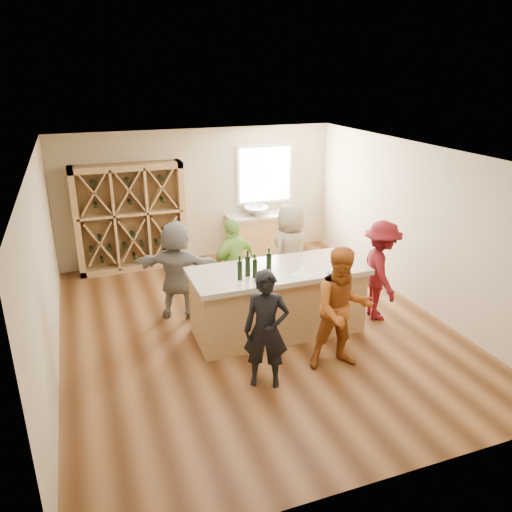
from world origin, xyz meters
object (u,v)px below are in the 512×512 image
object	(u,v)px
person_far_right	(291,253)
sink	(256,211)
wine_bottle_c	(248,266)
person_far_mid	(234,265)
wine_bottle_b	(240,270)
person_near_left	(266,330)
wine_bottle_e	(269,263)
wine_bottle_d	(255,268)
person_server	(380,271)
person_near_right	(342,309)
wine_rack	(131,218)
person_far_left	(177,270)
tasting_counter_base	(278,303)

from	to	relation	value
person_far_right	sink	bearing A→B (deg)	-122.28
wine_bottle_c	person_far_mid	xyz separation A→B (m)	(0.14, 1.12, -0.42)
wine_bottle_b	person_near_left	xyz separation A→B (m)	(0.00, -1.05, -0.42)
sink	person_near_left	bearing A→B (deg)	-108.61
wine_bottle_e	person_far_mid	xyz separation A→B (m)	(-0.19, 1.14, -0.43)
sink	person_far_mid	xyz separation A→B (m)	(-1.29, -2.44, -0.20)
wine_bottle_d	sink	bearing A→B (deg)	69.63
wine_bottle_b	person_near_left	distance (m)	1.13
person_near_left	person_far_mid	size ratio (longest dim) A/B	0.99
sink	person_near_left	distance (m)	4.98
person_server	person_near_left	bearing A→B (deg)	130.12
wine_bottle_c	person_near_left	world-z (taller)	person_near_left
sink	person_near_right	distance (m)	4.69
wine_rack	wine_bottle_b	xyz separation A→B (m)	(1.11, -3.73, 0.13)
wine_bottle_d	person_near_right	world-z (taller)	person_near_right
wine_bottle_b	person_server	distance (m)	2.49
sink	person_near_right	size ratio (longest dim) A/B	0.31
wine_bottle_b	wine_bottle_c	world-z (taller)	wine_bottle_c
wine_rack	wine_bottle_e	xyz separation A→B (m)	(1.59, -3.65, 0.14)
person_far_right	wine_rack	bearing A→B (deg)	-71.84
wine_rack	person_far_left	size ratio (longest dim) A/B	1.31
person_near_left	person_near_right	size ratio (longest dim) A/B	0.91
person_near_right	person_far_left	xyz separation A→B (m)	(-1.81, 2.28, -0.04)
person_server	wine_bottle_e	bearing A→B (deg)	105.31
sink	person_server	size ratio (longest dim) A/B	0.32
tasting_counter_base	person_far_mid	size ratio (longest dim) A/B	1.59
person_server	person_far_right	world-z (taller)	person_far_right
person_far_left	wine_bottle_b	bearing A→B (deg)	142.78
tasting_counter_base	person_near_left	xyz separation A→B (m)	(-0.68, -1.26, 0.31)
wine_bottle_c	sink	bearing A→B (deg)	68.05
person_server	person_near_right	bearing A→B (deg)	144.64
wine_rack	person_near_right	distance (m)	5.24
wine_bottle_e	person_far_mid	world-z (taller)	person_far_mid
tasting_counter_base	person_far_mid	world-z (taller)	person_far_mid
person_near_right	person_far_mid	bearing A→B (deg)	120.97
tasting_counter_base	person_far_mid	xyz separation A→B (m)	(-0.39, 1.02, 0.32)
wine_bottle_d	wine_bottle_b	bearing A→B (deg)	179.14
wine_bottle_b	person_near_right	world-z (taller)	person_near_right
tasting_counter_base	person_far_left	bearing A→B (deg)	141.46
person_near_left	person_server	distance (m)	2.70
wine_bottle_d	person_far_left	bearing A→B (deg)	124.96
wine_bottle_b	wine_bottle_e	bearing A→B (deg)	9.42
wine_bottle_e	person_far_right	size ratio (longest dim) A/B	0.18
person_server	person_far_mid	xyz separation A→B (m)	(-2.16, 1.14, -0.03)
tasting_counter_base	person_server	world-z (taller)	person_server
person_far_left	person_far_mid	bearing A→B (deg)	-158.26
wine_bottle_e	person_far_mid	distance (m)	1.24
tasting_counter_base	person_server	distance (m)	1.81
wine_rack	person_near_left	xyz separation A→B (m)	(1.11, -4.79, -0.29)
sink	wine_bottle_e	size ratio (longest dim) A/B	1.66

